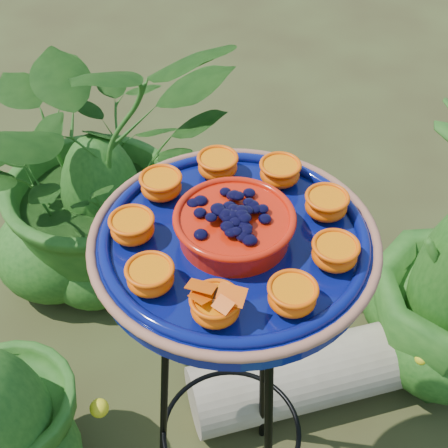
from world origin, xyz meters
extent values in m
plane|color=#2E2714|center=(0.00, 0.00, 0.00)|extent=(20.00, 20.00, 0.00)
torus|color=black|center=(0.11, -0.11, 0.96)|extent=(0.32, 0.32, 0.02)
torus|color=black|center=(0.11, -0.11, 0.33)|extent=(0.40, 0.40, 0.01)
cylinder|color=black|center=(0.13, 0.05, 0.48)|extent=(0.03, 0.09, 0.96)
cylinder|color=black|center=(-0.04, -0.16, 0.48)|extent=(0.09, 0.05, 0.96)
cylinder|color=#070F59|center=(0.11, -0.11, 0.99)|extent=(0.56, 0.56, 0.04)
torus|color=#A4614A|center=(0.11, -0.11, 1.01)|extent=(0.51, 0.51, 0.02)
torus|color=#070F59|center=(0.11, -0.11, 1.01)|extent=(0.47, 0.47, 0.02)
cylinder|color=red|center=(0.11, -0.11, 1.04)|extent=(0.22, 0.22, 0.05)
torus|color=red|center=(0.11, -0.11, 1.06)|extent=(0.21, 0.21, 0.01)
ellipsoid|color=black|center=(0.11, -0.11, 1.07)|extent=(0.17, 0.17, 0.03)
ellipsoid|color=#FF5F02|center=(0.28, -0.11, 1.03)|extent=(0.08, 0.08, 0.04)
cylinder|color=orange|center=(0.28, -0.11, 1.05)|extent=(0.07, 0.07, 0.01)
ellipsoid|color=#FF5F02|center=(0.24, 0.01, 1.03)|extent=(0.08, 0.08, 0.04)
cylinder|color=orange|center=(0.24, 0.01, 1.05)|extent=(0.07, 0.07, 0.01)
ellipsoid|color=#FF5F02|center=(0.14, 0.07, 1.03)|extent=(0.08, 0.08, 0.04)
cylinder|color=orange|center=(0.14, 0.07, 1.05)|extent=(0.07, 0.07, 0.01)
ellipsoid|color=#FF5F02|center=(0.02, 0.04, 1.03)|extent=(0.08, 0.08, 0.04)
cylinder|color=orange|center=(0.02, 0.04, 1.05)|extent=(0.07, 0.07, 0.01)
ellipsoid|color=#FF5F02|center=(-0.06, -0.05, 1.03)|extent=(0.08, 0.08, 0.04)
cylinder|color=orange|center=(-0.06, -0.05, 1.05)|extent=(0.07, 0.07, 0.01)
ellipsoid|color=#FF5F02|center=(-0.06, -0.17, 1.03)|extent=(0.08, 0.08, 0.04)
cylinder|color=orange|center=(-0.06, -0.17, 1.05)|extent=(0.07, 0.07, 0.01)
ellipsoid|color=#FF5F02|center=(0.02, -0.26, 1.03)|extent=(0.08, 0.08, 0.04)
cylinder|color=orange|center=(0.02, -0.26, 1.05)|extent=(0.07, 0.07, 0.01)
ellipsoid|color=#FF5F02|center=(0.14, -0.28, 1.03)|extent=(0.08, 0.08, 0.04)
cylinder|color=orange|center=(0.14, -0.28, 1.05)|extent=(0.07, 0.07, 0.01)
ellipsoid|color=#FF5F02|center=(0.24, -0.22, 1.03)|extent=(0.08, 0.08, 0.04)
cylinder|color=orange|center=(0.24, -0.22, 1.05)|extent=(0.07, 0.07, 0.01)
cylinder|color=black|center=(0.14, -0.28, 1.06)|extent=(0.01, 0.03, 0.00)
cube|color=#EF4D04|center=(0.12, -0.28, 1.07)|extent=(0.04, 0.03, 0.01)
cube|color=#EF4D04|center=(0.16, -0.28, 1.07)|extent=(0.04, 0.03, 0.01)
cylinder|color=tan|center=(0.19, 0.24, 0.11)|extent=(0.66, 0.56, 0.22)
imported|color=#194612|center=(-0.63, 0.56, 0.50)|extent=(1.20, 1.19, 1.01)
camera|label=1|loc=(0.37, -0.84, 1.78)|focal=50.00mm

